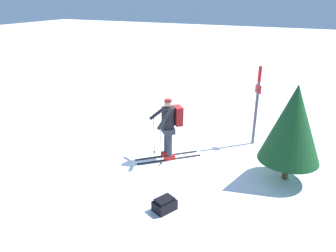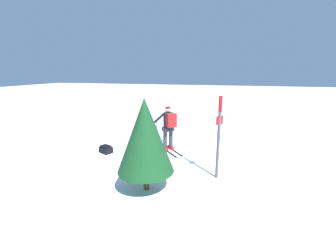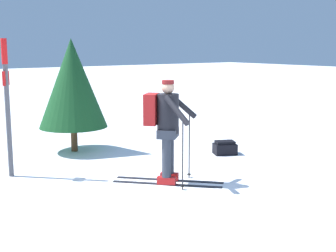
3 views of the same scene
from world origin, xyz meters
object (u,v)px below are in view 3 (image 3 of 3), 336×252
pine_tree (72,83)px  skier (166,123)px  dropped_backpack (225,148)px  trail_marker (7,97)px

pine_tree → skier: bearing=-85.8°
dropped_backpack → trail_marker: (-4.13, 0.96, 1.25)m
skier → pine_tree: (-0.22, 3.03, 0.46)m
skier → pine_tree: bearing=94.2°
trail_marker → dropped_backpack: bearing=-13.1°
skier → dropped_backpack: bearing=22.9°
dropped_backpack → pine_tree: (-2.41, 2.11, 1.32)m
dropped_backpack → skier: bearing=-157.1°
skier → trail_marker: 2.74m
skier → dropped_backpack: 2.52m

